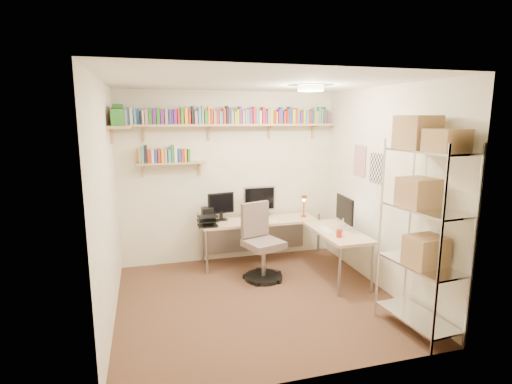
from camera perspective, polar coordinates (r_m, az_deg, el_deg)
ground at (r=4.90m, az=0.20°, el=-15.13°), size 3.20×3.20×0.00m
room_shell at (r=4.45m, az=0.27°, el=3.12°), size 3.24×3.04×2.52m
wall_shelves at (r=5.60m, az=-7.64°, el=9.53°), size 3.12×1.09×0.80m
corner_desk at (r=5.67m, az=2.15°, el=-4.51°), size 2.01×1.67×1.13m
office_chair at (r=5.36m, az=0.73°, el=-7.90°), size 0.57×0.57×1.01m
wire_rack at (r=4.14m, az=22.87°, el=-0.08°), size 0.48×0.86×2.15m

